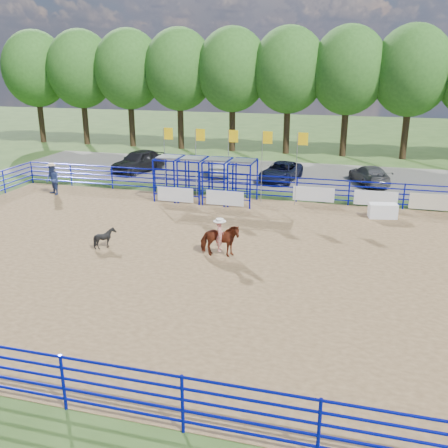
{
  "coord_description": "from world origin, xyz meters",
  "views": [
    {
      "loc": [
        6.31,
        -18.7,
        8.03
      ],
      "look_at": [
        0.98,
        1.0,
        1.3
      ],
      "focal_mm": 40.0,
      "sensor_mm": 36.0,
      "label": 1
    }
  ],
  "objects_px": {
    "car_b": "(222,166)",
    "car_c": "(281,171)",
    "spectator_cowboy": "(53,179)",
    "car_d": "(369,175)",
    "horse_and_rider": "(220,238)",
    "calf": "(105,238)",
    "announcer_table": "(383,211)",
    "car_a": "(139,161)"
  },
  "relations": [
    {
      "from": "car_a",
      "to": "announcer_table",
      "type": "bearing_deg",
      "value": -6.65
    },
    {
      "from": "car_a",
      "to": "car_d",
      "type": "distance_m",
      "value": 16.7
    },
    {
      "from": "car_a",
      "to": "car_c",
      "type": "xyz_separation_m",
      "value": [
        10.76,
        -0.11,
        -0.19
      ]
    },
    {
      "from": "spectator_cowboy",
      "to": "car_d",
      "type": "height_order",
      "value": "spectator_cowboy"
    },
    {
      "from": "car_a",
      "to": "car_b",
      "type": "distance_m",
      "value": 6.34
    },
    {
      "from": "car_d",
      "to": "calf",
      "type": "bearing_deg",
      "value": 34.02
    },
    {
      "from": "calf",
      "to": "car_a",
      "type": "distance_m",
      "value": 16.12
    },
    {
      "from": "spectator_cowboy",
      "to": "calf",
      "type": "bearing_deg",
      "value": -45.01
    },
    {
      "from": "announcer_table",
      "to": "car_c",
      "type": "distance_m",
      "value": 9.8
    },
    {
      "from": "spectator_cowboy",
      "to": "car_b",
      "type": "height_order",
      "value": "spectator_cowboy"
    },
    {
      "from": "car_a",
      "to": "car_c",
      "type": "distance_m",
      "value": 10.76
    },
    {
      "from": "calf",
      "to": "car_b",
      "type": "height_order",
      "value": "car_b"
    },
    {
      "from": "car_c",
      "to": "car_d",
      "type": "xyz_separation_m",
      "value": [
        5.94,
        0.6,
        -0.01
      ]
    },
    {
      "from": "calf",
      "to": "spectator_cowboy",
      "type": "bearing_deg",
      "value": 42.37
    },
    {
      "from": "announcer_table",
      "to": "car_b",
      "type": "xyz_separation_m",
      "value": [
        -11.04,
        7.98,
        0.25
      ]
    },
    {
      "from": "car_a",
      "to": "car_c",
      "type": "relative_size",
      "value": 1.05
    },
    {
      "from": "horse_and_rider",
      "to": "car_a",
      "type": "distance_m",
      "value": 18.2
    },
    {
      "from": "car_a",
      "to": "car_c",
      "type": "height_order",
      "value": "car_a"
    },
    {
      "from": "car_b",
      "to": "car_c",
      "type": "xyz_separation_m",
      "value": [
        4.44,
        -0.73,
        -0.01
      ]
    },
    {
      "from": "announcer_table",
      "to": "horse_and_rider",
      "type": "bearing_deg",
      "value": -132.43
    },
    {
      "from": "announcer_table",
      "to": "car_b",
      "type": "relative_size",
      "value": 0.37
    },
    {
      "from": "horse_and_rider",
      "to": "car_c",
      "type": "height_order",
      "value": "horse_and_rider"
    },
    {
      "from": "announcer_table",
      "to": "car_b",
      "type": "height_order",
      "value": "car_b"
    },
    {
      "from": "calf",
      "to": "announcer_table",
      "type": "bearing_deg",
      "value": -59.54
    },
    {
      "from": "announcer_table",
      "to": "car_c",
      "type": "xyz_separation_m",
      "value": [
        -6.59,
        7.24,
        0.24
      ]
    },
    {
      "from": "announcer_table",
      "to": "car_c",
      "type": "relative_size",
      "value": 0.32
    },
    {
      "from": "calf",
      "to": "car_c",
      "type": "bearing_deg",
      "value": -22.67
    },
    {
      "from": "car_c",
      "to": "announcer_table",
      "type": "bearing_deg",
      "value": -39.0
    },
    {
      "from": "horse_and_rider",
      "to": "calf",
      "type": "distance_m",
      "value": 5.24
    },
    {
      "from": "announcer_table",
      "to": "calf",
      "type": "relative_size",
      "value": 1.58
    },
    {
      "from": "calf",
      "to": "car_c",
      "type": "height_order",
      "value": "car_c"
    },
    {
      "from": "car_c",
      "to": "car_a",
      "type": "bearing_deg",
      "value": -171.89
    },
    {
      "from": "car_d",
      "to": "car_a",
      "type": "bearing_deg",
      "value": -18.24
    },
    {
      "from": "calf",
      "to": "car_b",
      "type": "xyz_separation_m",
      "value": [
        1.08,
        15.87,
        0.18
      ]
    },
    {
      "from": "calf",
      "to": "car_b",
      "type": "distance_m",
      "value": 15.9
    },
    {
      "from": "horse_and_rider",
      "to": "spectator_cowboy",
      "type": "relative_size",
      "value": 1.2
    },
    {
      "from": "calf",
      "to": "car_b",
      "type": "relative_size",
      "value": 0.23
    },
    {
      "from": "horse_and_rider",
      "to": "calf",
      "type": "xyz_separation_m",
      "value": [
        -5.22,
        -0.35,
        -0.37
      ]
    },
    {
      "from": "car_a",
      "to": "calf",
      "type": "bearing_deg",
      "value": -54.73
    },
    {
      "from": "calf",
      "to": "spectator_cowboy",
      "type": "xyz_separation_m",
      "value": [
        -7.55,
        7.55,
        0.52
      ]
    },
    {
      "from": "horse_and_rider",
      "to": "calf",
      "type": "relative_size",
      "value": 2.56
    },
    {
      "from": "horse_and_rider",
      "to": "car_d",
      "type": "height_order",
      "value": "horse_and_rider"
    }
  ]
}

